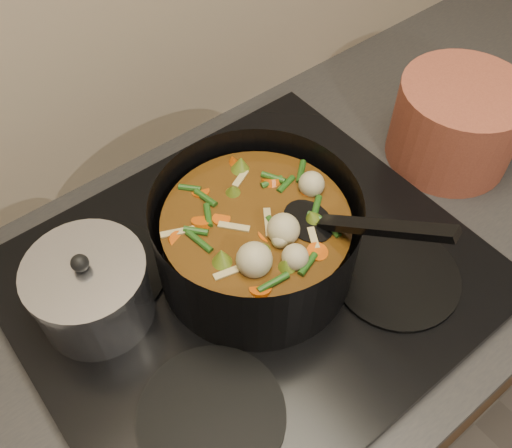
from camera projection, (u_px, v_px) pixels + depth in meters
counter at (252, 400)px, 1.18m from camera, size 2.64×0.64×0.91m
stovetop at (250, 278)px, 0.81m from camera, size 0.62×0.54×0.03m
stockpot at (256, 238)px, 0.77m from camera, size 0.30×0.36×0.20m
saucepan at (92, 291)px, 0.73m from camera, size 0.15×0.15×0.13m
terracotta_crock at (456, 123)px, 0.93m from camera, size 0.23×0.23×0.14m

